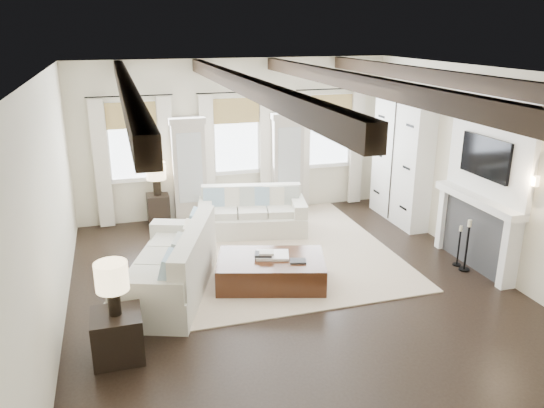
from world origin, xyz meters
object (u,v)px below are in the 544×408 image
object	(u,v)px
side_table_back	(159,210)
sofa_back	(252,214)
side_table_front	(118,336)
sofa_left	(173,268)
ottoman	(271,271)

from	to	relation	value
side_table_back	sofa_back	bearing A→B (deg)	-27.72
side_table_front	sofa_left	bearing A→B (deg)	60.47
side_table_back	sofa_left	bearing A→B (deg)	-91.17
sofa_back	ottoman	size ratio (longest dim) A/B	1.34
sofa_left	ottoman	world-z (taller)	sofa_left
sofa_back	side_table_back	size ratio (longest dim) A/B	3.40
ottoman	side_table_back	xyz separation A→B (m)	(-1.41, 3.10, 0.11)
sofa_left	side_table_front	distance (m)	1.67
sofa_left	side_table_back	world-z (taller)	sofa_left
side_table_back	ottoman	bearing A→B (deg)	-65.54
sofa_left	ottoman	distance (m)	1.49
ottoman	side_table_front	world-z (taller)	side_table_front
ottoman	side_table_back	world-z (taller)	side_table_back
sofa_left	side_table_back	size ratio (longest dim) A/B	4.04
ottoman	side_table_front	distance (m)	2.64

